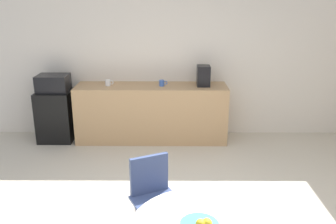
% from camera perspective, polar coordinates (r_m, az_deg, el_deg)
% --- Properties ---
extents(wall_back, '(6.00, 0.10, 2.60)m').
position_cam_1_polar(wall_back, '(5.99, 0.58, 8.65)').
color(wall_back, silver).
rests_on(wall_back, ground_plane).
extents(counter_block, '(2.38, 0.60, 0.90)m').
position_cam_1_polar(counter_block, '(5.86, -2.58, -0.15)').
color(counter_block, tan).
rests_on(counter_block, ground_plane).
extents(mini_fridge, '(0.54, 0.54, 0.81)m').
position_cam_1_polar(mini_fridge, '(6.15, -17.07, -0.51)').
color(mini_fridge, black).
rests_on(mini_fridge, ground_plane).
extents(microwave, '(0.48, 0.38, 0.26)m').
position_cam_1_polar(microwave, '(6.01, -17.53, 4.34)').
color(microwave, black).
rests_on(microwave, mini_fridge).
extents(chair_navy, '(0.56, 0.56, 0.83)m').
position_cam_1_polar(chair_navy, '(3.48, -2.34, -12.07)').
color(chair_navy, silver).
rests_on(chair_navy, ground_plane).
extents(mug_white, '(0.13, 0.08, 0.09)m').
position_cam_1_polar(mug_white, '(5.70, -0.96, 4.57)').
color(mug_white, '#3F66BF').
rests_on(mug_white, counter_block).
extents(mug_green, '(0.13, 0.08, 0.09)m').
position_cam_1_polar(mug_green, '(5.80, -9.36, 4.55)').
color(mug_green, white).
rests_on(mug_green, counter_block).
extents(coffee_maker, '(0.20, 0.24, 0.32)m').
position_cam_1_polar(coffee_maker, '(5.72, 5.56, 5.67)').
color(coffee_maker, black).
rests_on(coffee_maker, counter_block).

